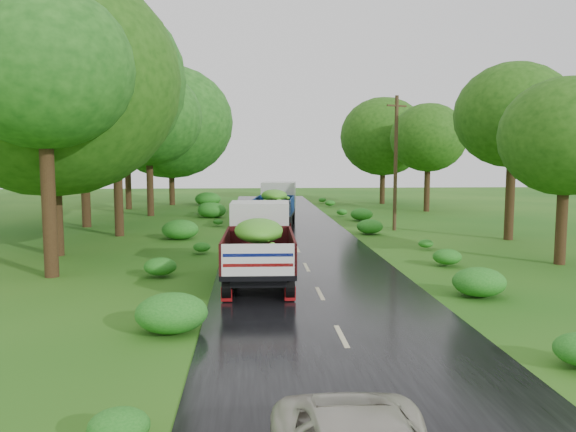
{
  "coord_description": "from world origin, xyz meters",
  "views": [
    {
      "loc": [
        -2.05,
        -12.3,
        4.11
      ],
      "look_at": [
        -0.55,
        10.12,
        1.7
      ],
      "focal_mm": 35.0,
      "sensor_mm": 36.0,
      "label": 1
    }
  ],
  "objects": [
    {
      "name": "trees_right",
      "position": [
        10.09,
        23.69,
        5.52
      ],
      "size": [
        5.32,
        30.83,
        7.58
      ],
      "color": "black",
      "rests_on": "ground"
    },
    {
      "name": "utility_pole",
      "position": [
        5.91,
        18.13,
        3.8
      ],
      "size": [
        1.22,
        0.61,
        7.38
      ],
      "rotation": [
        0.0,
        0.0,
        0.42
      ],
      "color": "#382616",
      "rests_on": "ground"
    },
    {
      "name": "road",
      "position": [
        0.0,
        5.0,
        0.01
      ],
      "size": [
        6.5,
        80.0,
        0.02
      ],
      "primitive_type": "cube",
      "color": "black",
      "rests_on": "ground"
    },
    {
      "name": "road_lines",
      "position": [
        0.0,
        6.0,
        0.02
      ],
      "size": [
        0.12,
        69.6,
        0.0
      ],
      "color": "#BFB78C",
      "rests_on": "road"
    },
    {
      "name": "truck_far",
      "position": [
        -0.54,
        20.79,
        1.41
      ],
      "size": [
        2.85,
        6.14,
        2.49
      ],
      "rotation": [
        0.0,
        0.0,
        -0.13
      ],
      "color": "black",
      "rests_on": "ground"
    },
    {
      "name": "shrubs",
      "position": [
        0.0,
        14.0,
        0.35
      ],
      "size": [
        11.9,
        44.0,
        0.7
      ],
      "color": "#1A6718",
      "rests_on": "ground"
    },
    {
      "name": "ground",
      "position": [
        0.0,
        0.0,
        0.0
      ],
      "size": [
        120.0,
        120.0,
        0.0
      ],
      "primitive_type": "plane",
      "color": "#154F11",
      "rests_on": "ground"
    },
    {
      "name": "truck_near",
      "position": [
        -1.78,
        5.85,
        1.4
      ],
      "size": [
        2.22,
        5.94,
        2.48
      ],
      "rotation": [
        0.0,
        0.0,
        -0.03
      ],
      "color": "black",
      "rests_on": "ground"
    },
    {
      "name": "trees_left",
      "position": [
        -9.99,
        22.34,
        7.11
      ],
      "size": [
        7.62,
        32.4,
        10.52
      ],
      "color": "black",
      "rests_on": "ground"
    }
  ]
}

